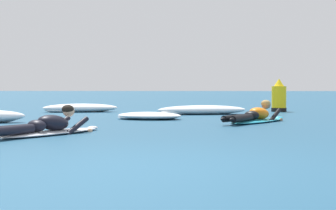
% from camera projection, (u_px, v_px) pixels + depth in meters
% --- Properties ---
extents(ground_plane, '(120.00, 120.00, 0.00)m').
position_uv_depth(ground_plane, '(175.00, 115.00, 15.72)').
color(ground_plane, navy).
extents(surfer_near, '(1.67, 2.56, 0.54)m').
position_uv_depth(surfer_near, '(46.00, 127.00, 9.34)').
color(surfer_near, silver).
rests_on(surfer_near, ground).
extents(surfer_far, '(1.81, 2.53, 0.55)m').
position_uv_depth(surfer_far, '(256.00, 117.00, 12.47)').
color(surfer_far, '#2DB2D1').
rests_on(surfer_far, ground).
extents(whitewater_mid_left, '(1.80, 1.42, 0.18)m').
position_uv_depth(whitewater_mid_left, '(149.00, 116.00, 13.66)').
color(whitewater_mid_left, white).
rests_on(whitewater_mid_left, ground).
extents(whitewater_mid_right, '(2.63, 1.20, 0.26)m').
position_uv_depth(whitewater_mid_right, '(202.00, 110.00, 15.85)').
color(whitewater_mid_right, white).
rests_on(whitewater_mid_right, ground).
extents(whitewater_back, '(2.37, 1.17, 0.26)m').
position_uv_depth(whitewater_back, '(80.00, 108.00, 17.20)').
color(whitewater_back, white).
rests_on(whitewater_back, ground).
extents(channel_marker_buoy, '(0.47, 0.47, 1.04)m').
position_uv_depth(channel_marker_buoy, '(279.00, 98.00, 17.52)').
color(channel_marker_buoy, yellow).
rests_on(channel_marker_buoy, ground).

